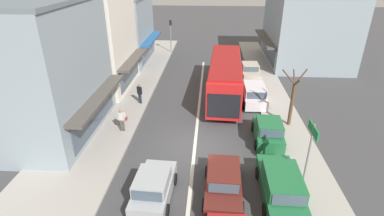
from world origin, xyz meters
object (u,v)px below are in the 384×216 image
object	(u,v)px
sedan_behind_bus_mid	(223,183)
street_tree_right	(292,100)
parked_wagon_kerb_third	(254,94)
pedestrian_with_handbag_near	(122,119)
city_bus	(225,75)
pedestrian_browsing_midblock	(140,93)
parked_sedan_kerb_rear	(250,71)
parked_hatchback_kerb_second	(268,131)
hatchback_queue_gap_filler	(154,187)
traffic_light_downstreet	(171,31)
directional_road_sign	(311,141)
parked_wagon_kerb_front	(281,185)

from	to	relation	value
sedan_behind_bus_mid	street_tree_right	size ratio (longest dim) A/B	1.00
parked_wagon_kerb_third	street_tree_right	bearing A→B (deg)	-62.76
sedan_behind_bus_mid	pedestrian_with_handbag_near	distance (m)	8.67
city_bus	pedestrian_browsing_midblock	xyz separation A→B (m)	(-6.88, -2.27, -0.81)
sedan_behind_bus_mid	street_tree_right	world-z (taller)	street_tree_right
parked_sedan_kerb_rear	pedestrian_with_handbag_near	xyz separation A→B (m)	(-9.74, -11.69, 0.40)
city_bus	parked_hatchback_kerb_second	world-z (taller)	city_bus
hatchback_queue_gap_filler	parked_sedan_kerb_rear	distance (m)	19.01
traffic_light_downstreet	pedestrian_browsing_midblock	xyz separation A→B (m)	(-0.51, -15.75, -1.79)
directional_road_sign	hatchback_queue_gap_filler	bearing A→B (deg)	-168.68
hatchback_queue_gap_filler	parked_sedan_kerb_rear	size ratio (longest dim) A/B	0.89
parked_wagon_kerb_third	pedestrian_with_handbag_near	xyz separation A→B (m)	(-9.42, -5.63, 0.32)
parked_wagon_kerb_front	traffic_light_downstreet	bearing A→B (deg)	108.50
pedestrian_browsing_midblock	city_bus	bearing A→B (deg)	18.29
parked_sedan_kerb_rear	directional_road_sign	bearing A→B (deg)	-86.40
parked_wagon_kerb_front	parked_wagon_kerb_third	size ratio (longest dim) A/B	1.00
parked_sedan_kerb_rear	directional_road_sign	distance (m)	16.52
directional_road_sign	traffic_light_downstreet	bearing A→B (deg)	112.01
parked_wagon_kerb_third	pedestrian_with_handbag_near	distance (m)	10.98
parked_wagon_kerb_third	traffic_light_downstreet	world-z (taller)	traffic_light_downstreet
parked_sedan_kerb_rear	traffic_light_downstreet	xyz separation A→B (m)	(-9.05, 8.57, 2.19)
directional_road_sign	street_tree_right	bearing A→B (deg)	84.01
city_bus	traffic_light_downstreet	xyz separation A→B (m)	(-6.37, 13.48, 0.97)
traffic_light_downstreet	pedestrian_browsing_midblock	size ratio (longest dim) A/B	2.58
hatchback_queue_gap_filler	pedestrian_browsing_midblock	size ratio (longest dim) A/B	2.32
parked_wagon_kerb_third	traffic_light_downstreet	size ratio (longest dim) A/B	1.07
street_tree_right	hatchback_queue_gap_filler	bearing A→B (deg)	-136.07
city_bus	pedestrian_browsing_midblock	bearing A→B (deg)	-161.71
parked_hatchback_kerb_second	street_tree_right	distance (m)	3.08
pedestrian_with_handbag_near	pedestrian_browsing_midblock	bearing A→B (deg)	87.72
parked_wagon_kerb_front	directional_road_sign	bearing A→B (deg)	35.83
pedestrian_browsing_midblock	hatchback_queue_gap_filler	bearing A→B (deg)	-73.93
traffic_light_downstreet	street_tree_right	bearing A→B (deg)	-59.91
parked_wagon_kerb_front	pedestrian_browsing_midblock	size ratio (longest dim) A/B	2.77
parked_wagon_kerb_third	parked_sedan_kerb_rear	world-z (taller)	parked_wagon_kerb_third
parked_hatchback_kerb_second	directional_road_sign	world-z (taller)	directional_road_sign
parked_wagon_kerb_third	directional_road_sign	bearing A→B (deg)	-82.52
sedan_behind_bus_mid	traffic_light_downstreet	size ratio (longest dim) A/B	1.01
hatchback_queue_gap_filler	pedestrian_with_handbag_near	xyz separation A→B (m)	(-3.26, 6.18, 0.36)
hatchback_queue_gap_filler	traffic_light_downstreet	bearing A→B (deg)	95.54
parked_wagon_kerb_front	traffic_light_downstreet	xyz separation A→B (m)	(-8.68, 25.95, 2.11)
parked_sedan_kerb_rear	pedestrian_with_handbag_near	bearing A→B (deg)	-129.80
directional_road_sign	pedestrian_with_handbag_near	xyz separation A→B (m)	(-10.77, 4.67, -1.61)
parked_hatchback_kerb_second	pedestrian_with_handbag_near	size ratio (longest dim) A/B	2.30
parked_wagon_kerb_third	traffic_light_downstreet	bearing A→B (deg)	120.83
hatchback_queue_gap_filler	parked_wagon_kerb_front	distance (m)	6.13
city_bus	pedestrian_browsing_midblock	distance (m)	7.29
parked_hatchback_kerb_second	traffic_light_downstreet	bearing A→B (deg)	113.35
parked_wagon_kerb_front	parked_hatchback_kerb_second	xyz separation A→B (m)	(0.25, 5.27, -0.04)
pedestrian_with_handbag_near	hatchback_queue_gap_filler	bearing A→B (deg)	-62.20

